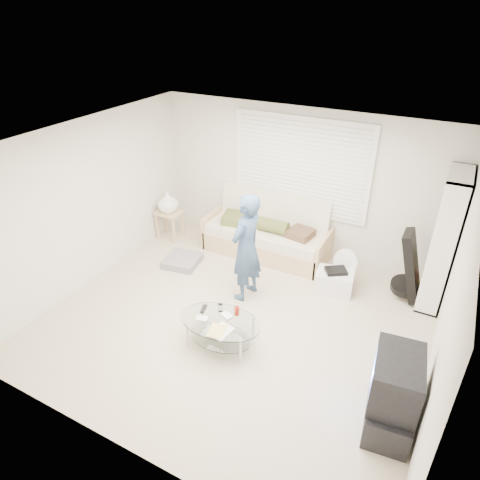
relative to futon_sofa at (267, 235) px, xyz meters
The scene contains 13 objects.
ground 1.95m from the futon_sofa, 78.14° to the right, with size 5.00×5.00×0.00m, color tan.
room_shell 1.94m from the futon_sofa, 74.26° to the right, with size 5.02×4.52×2.51m.
window_blinds 1.31m from the futon_sofa, 39.52° to the left, with size 2.32×0.08×1.62m.
futon_sofa is the anchor object (origin of this frame).
grey_floor_pillow 1.53m from the futon_sofa, 136.92° to the right, with size 0.55×0.55×0.12m, color gray.
side_table 1.89m from the futon_sofa, 169.24° to the right, with size 0.46×0.37×0.92m.
bookshelf 2.80m from the futon_sofa, ahead, with size 0.32×0.84×2.00m.
guitar_case 2.40m from the futon_sofa, ahead, with size 0.44×0.40×1.07m.
floor_fan 1.50m from the futon_sofa, 11.32° to the right, with size 0.38×0.25×0.62m.
storage_bin 1.51m from the futon_sofa, 21.71° to the right, with size 0.60×0.46×0.39m.
tv_unit 3.66m from the futon_sofa, 44.99° to the right, with size 0.54×0.88×0.91m.
coffee_table 2.44m from the futon_sofa, 79.46° to the right, with size 1.12×0.76×0.52m.
standing_person 1.40m from the futon_sofa, 79.15° to the right, with size 0.60×0.40×1.66m, color navy.
Camera 1 is at (2.22, -4.09, 3.95)m, focal length 32.00 mm.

